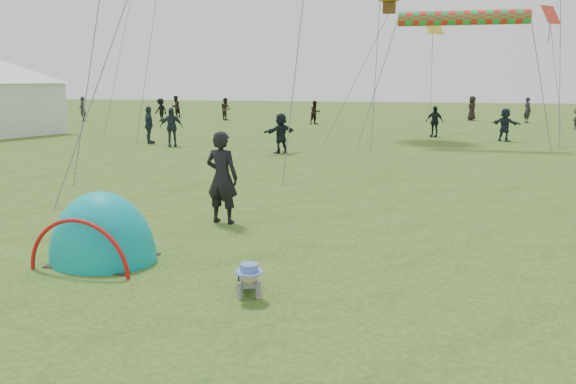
# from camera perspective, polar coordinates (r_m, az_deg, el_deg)

# --- Properties ---
(ground) EXTENTS (140.00, 140.00, 0.00)m
(ground) POSITION_cam_1_polar(r_m,az_deg,el_deg) (8.32, -11.13, -10.01)
(ground) COLOR #295117
(crawling_toddler) EXTENTS (0.70, 0.83, 0.54)m
(crawling_toddler) POSITION_cam_1_polar(r_m,az_deg,el_deg) (8.02, -4.04, -8.58)
(crawling_toddler) COLOR black
(crawling_toddler) RESTS_ON ground
(popup_tent) EXTENTS (1.90, 1.59, 2.37)m
(popup_tent) POSITION_cam_1_polar(r_m,az_deg,el_deg) (10.03, -18.21, -6.64)
(popup_tent) COLOR #068F9D
(popup_tent) RESTS_ON ground
(standing_adult) EXTENTS (0.78, 0.57, 1.96)m
(standing_adult) POSITION_cam_1_polar(r_m,az_deg,el_deg) (11.87, -6.72, 1.48)
(standing_adult) COLOR black
(standing_adult) RESTS_ON ground
(crowd_person_0) EXTENTS (0.69, 0.77, 1.77)m
(crowd_person_0) POSITION_cam_1_polar(r_m,az_deg,el_deg) (43.82, -20.16, 7.93)
(crowd_person_0) COLOR #292A31
(crowd_person_0) RESTS_ON ground
(crowd_person_1) EXTENTS (1.02, 1.00, 1.65)m
(crowd_person_1) POSITION_cam_1_polar(r_m,az_deg,el_deg) (42.54, -6.37, 8.39)
(crowd_person_1) COLOR #312821
(crowd_person_1) RESTS_ON ground
(crowd_person_2) EXTENTS (0.68, 1.10, 1.76)m
(crowd_person_2) POSITION_cam_1_polar(r_m,az_deg,el_deg) (27.54, -13.95, 6.63)
(crowd_person_2) COLOR #263743
(crowd_person_2) RESTS_ON ground
(crowd_person_3) EXTENTS (1.22, 0.96, 1.65)m
(crowd_person_3) POSITION_cam_1_polar(r_m,az_deg,el_deg) (41.82, -12.79, 8.13)
(crowd_person_3) COLOR black
(crowd_person_3) RESTS_ON ground
(crowd_person_4) EXTENTS (0.58, 0.88, 1.78)m
(crowd_person_4) POSITION_cam_1_polar(r_m,az_deg,el_deg) (44.05, 18.19, 8.08)
(crowd_person_4) COLOR black
(crowd_person_4) RESTS_ON ground
(crowd_person_5) EXTENTS (1.46, 1.33, 1.62)m
(crowd_person_5) POSITION_cam_1_polar(r_m,az_deg,el_deg) (29.70, 21.18, 6.39)
(crowd_person_5) COLOR #1F2934
(crowd_person_5) RESTS_ON ground
(crowd_person_6) EXTENTS (0.64, 0.76, 1.77)m
(crowd_person_6) POSITION_cam_1_polar(r_m,az_deg,el_deg) (42.90, 23.15, 7.66)
(crowd_person_6) COLOR #232329
(crowd_person_6) RESTS_ON ground
(crowd_person_7) EXTENTS (0.97, 0.97, 1.59)m
(crowd_person_7) POSITION_cam_1_polar(r_m,az_deg,el_deg) (38.33, 2.78, 8.07)
(crowd_person_7) COLOR black
(crowd_person_7) RESTS_ON ground
(crowd_person_8) EXTENTS (1.03, 0.78, 1.63)m
(crowd_person_8) POSITION_cam_1_polar(r_m,az_deg,el_deg) (30.77, 14.65, 6.95)
(crowd_person_8) COLOR black
(crowd_person_8) RESTS_ON ground
(crowd_person_10) EXTENTS (0.90, 0.67, 1.68)m
(crowd_person_10) POSITION_cam_1_polar(r_m,az_deg,el_deg) (38.56, -26.48, 6.99)
(crowd_person_10) COLOR black
(crowd_person_10) RESTS_ON ground
(crowd_person_11) EXTENTS (1.34, 1.49, 1.64)m
(crowd_person_11) POSITION_cam_1_polar(r_m,az_deg,el_deg) (23.18, -0.72, 5.99)
(crowd_person_11) COLOR black
(crowd_person_11) RESTS_ON ground
(crowd_person_13) EXTENTS (0.88, 0.99, 1.72)m
(crowd_person_13) POSITION_cam_1_polar(r_m,az_deg,el_deg) (46.12, -11.35, 8.51)
(crowd_person_13) COLOR black
(crowd_person_13) RESTS_ON ground
(crowd_person_14) EXTENTS (1.11, 0.83, 1.75)m
(crowd_person_14) POSITION_cam_1_polar(r_m,az_deg,el_deg) (26.08, -11.76, 6.47)
(crowd_person_14) COLOR #26303B
(crowd_person_14) RESTS_ON ground
(rainbow_tube_kite) EXTENTS (5.61, 0.64, 0.64)m
(rainbow_tube_kite) POSITION_cam_1_polar(r_m,az_deg,el_deg) (26.99, 17.32, 16.54)
(rainbow_tube_kite) COLOR red
(diamond_kite_1) EXTENTS (1.16, 1.16, 0.95)m
(diamond_kite_1) POSITION_cam_1_polar(r_m,az_deg,el_deg) (32.44, 25.14, 15.99)
(diamond_kite_1) COLOR red
(diamond_kite_8) EXTENTS (1.32, 1.32, 1.08)m
(diamond_kite_8) POSITION_cam_1_polar(r_m,az_deg,el_deg) (35.22, 14.54, 16.08)
(diamond_kite_8) COLOR yellow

